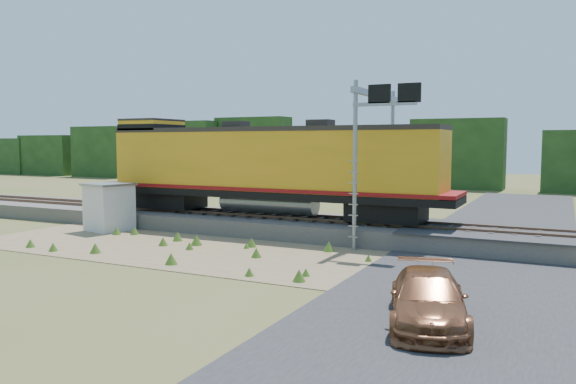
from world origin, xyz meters
The scene contains 11 objects.
ground centered at (0.00, 0.00, 0.00)m, with size 140.00×140.00×0.00m, color #475123.
ballast centered at (0.00, 6.00, 0.40)m, with size 70.00×5.00×0.80m, color slate.
rails centered at (0.00, 6.00, 0.88)m, with size 70.00×1.54×0.16m.
dirt_shoulder centered at (-2.00, 0.50, 0.01)m, with size 26.00×8.00×0.03m, color #8C7754.
road centered at (7.00, 0.74, 0.09)m, with size 7.00×66.00×0.86m.
tree_line_north centered at (0.00, 38.00, 3.07)m, with size 130.00×3.00×6.50m.
weed_clumps centered at (-3.50, 0.10, 0.00)m, with size 15.00×6.20×0.56m, color #3C601B, non-canonical shape.
locomotive centered at (-4.04, 6.00, 3.40)m, with size 19.20×2.93×4.95m.
shed centered at (-11.33, 2.59, 1.27)m, with size 2.50×2.50×2.50m.
signal_gantry centered at (2.27, 5.33, 5.38)m, with size 2.85×6.20×7.19m.
car centered at (6.90, -5.30, 0.66)m, with size 1.85×4.56×1.32m, color brown.
Camera 1 is at (9.88, -19.22, 4.57)m, focal length 35.00 mm.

